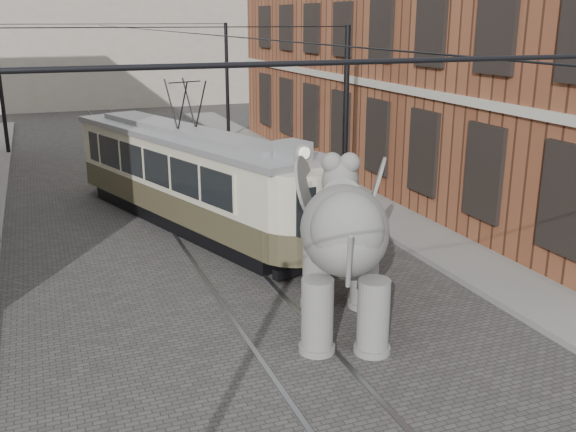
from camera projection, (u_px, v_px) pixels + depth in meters
name	position (u px, v px, depth m)	size (l,w,h in m)	color
ground	(252.00, 299.00, 15.04)	(120.00, 120.00, 0.00)	#413E3C
tram_rails	(252.00, 299.00, 15.04)	(1.54, 80.00, 0.02)	slate
sidewalk_right	(471.00, 263.00, 17.08)	(2.00, 60.00, 0.15)	slate
brick_building	(450.00, 24.00, 25.13)	(8.00, 26.00, 12.00)	brown
distant_block	(85.00, 7.00, 48.77)	(28.00, 10.00, 14.00)	gray
catenary	(189.00, 136.00, 18.58)	(11.00, 30.20, 6.00)	black
tram	(188.00, 155.00, 19.88)	(2.31, 11.19, 4.44)	beige
elephant	(344.00, 252.00, 13.21)	(2.99, 5.43, 3.32)	slate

